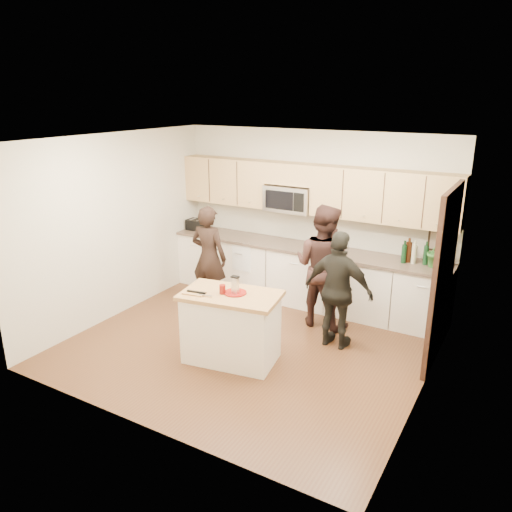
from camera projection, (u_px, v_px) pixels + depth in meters
The scene contains 21 objects.
floor at pixel (248, 345), 6.69m from camera, with size 4.50×4.50×0.00m, color brown.
room_shell at pixel (248, 220), 6.16m from camera, with size 4.52×4.02×2.71m.
back_cabinetry at pixel (303, 274), 7.94m from camera, with size 4.50×0.66×0.94m.
upper_cabinetry at pixel (311, 188), 7.61m from camera, with size 4.50×0.33×0.75m.
microwave at pixel (290, 198), 7.81m from camera, with size 0.76×0.41×0.40m.
doorway at pixel (445, 273), 6.01m from camera, with size 0.06×1.25×2.20m.
framed_picture at pixel (439, 238), 7.00m from camera, with size 0.30×0.03×0.38m.
dish_towel at pixel (245, 249), 8.13m from camera, with size 0.34×0.60×0.48m.
island at pixel (231, 327), 6.20m from camera, with size 1.30×0.89×0.90m.
red_plate at pixel (235, 293), 6.07m from camera, with size 0.28×0.28×0.02m, color maroon.
box_grater at pixel (235, 284), 6.01m from camera, with size 0.09×0.06×0.22m.
drink_glass at pixel (222, 289), 6.05m from camera, with size 0.08×0.08×0.11m, color maroon.
cutting_board at pixel (194, 293), 6.06m from camera, with size 0.26×0.16×0.02m, color #B3814A.
tongs at pixel (196, 292), 6.05m from camera, with size 0.25×0.03×0.02m, color black.
knife at pixel (205, 295), 5.97m from camera, with size 0.19×0.02×0.01m, color silver.
toaster at pixel (196, 225), 8.72m from camera, with size 0.31×0.23×0.19m.
bottle_cluster at pixel (420, 253), 6.95m from camera, with size 0.62×0.21×0.35m.
orchid at pixel (437, 251), 6.81m from camera, with size 0.25×0.20×0.46m, color #326D2B.
woman_left at pixel (209, 257), 7.68m from camera, with size 0.59×0.39×1.62m, color black.
woman_center at pixel (323, 266), 7.06m from camera, with size 0.86×0.67×1.78m, color black.
woman_right at pixel (339, 290), 6.45m from camera, with size 0.93×0.39×1.58m, color black.
Camera 1 is at (3.08, -5.13, 3.22)m, focal length 35.00 mm.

